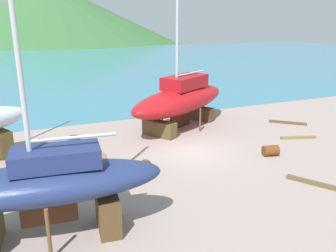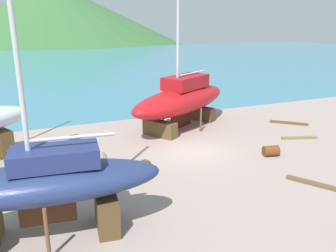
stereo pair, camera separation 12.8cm
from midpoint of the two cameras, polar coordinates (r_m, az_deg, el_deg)
ground_plane at (r=16.44m, az=9.75°, el=-8.10°), size 44.26×44.26×0.00m
sea_water at (r=60.73m, az=-15.16°, el=9.75°), size 157.54×72.50×0.01m
headland_hill at (r=131.25m, az=-17.58°, el=13.05°), size 165.17×165.17×38.26m
sailboat_mid_port at (r=23.02m, az=2.40°, el=4.35°), size 9.36×7.07×13.07m
sailboat_small_center at (r=11.86m, az=-18.93°, el=-8.94°), size 7.68×3.00×12.45m
barrel_tar_black at (r=18.34m, az=-17.68°, el=-4.44°), size 0.57×0.57×0.92m
barrel_by_slipway at (r=16.27m, az=-3.80°, el=-6.99°), size 0.99×1.09×0.60m
barrel_tipped_center at (r=19.25m, az=16.59°, el=-3.90°), size 0.90×0.72×0.56m
barrel_tipped_right at (r=19.65m, az=-14.70°, el=-2.84°), size 0.85×0.85×0.87m
timber_short_skew at (r=16.67m, az=22.62°, el=-8.58°), size 1.32×2.01×0.15m
timber_plank_near at (r=22.58m, az=20.72°, el=-1.81°), size 2.12×0.90×0.14m
timber_long_aft at (r=25.54m, az=19.19°, el=0.48°), size 1.94×1.83×0.18m
timber_short_cross at (r=18.18m, az=-9.99°, el=-5.38°), size 0.36×1.74×0.14m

